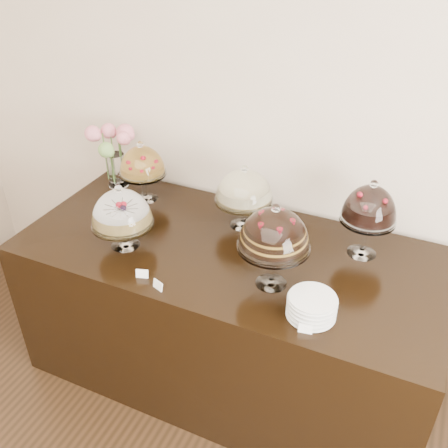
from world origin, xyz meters
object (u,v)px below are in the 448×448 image
at_px(cake_stand_dark_choco, 370,207).
at_px(plate_stack, 312,307).
at_px(display_counter, 228,312).
at_px(cake_stand_fruit_tart, 142,164).
at_px(cake_stand_choco_layer, 274,232).
at_px(flower_vase, 114,149).
at_px(cake_stand_cheesecake, 244,189).
at_px(cake_stand_sugar_sponge, 121,211).

bearing_deg(cake_stand_dark_choco, plate_stack, -100.83).
relative_size(display_counter, cake_stand_fruit_tart, 5.88).
distance_m(cake_stand_choco_layer, cake_stand_dark_choco, 0.54).
distance_m(display_counter, cake_stand_choco_layer, 0.82).
height_order(display_counter, cake_stand_dark_choco, cake_stand_dark_choco).
distance_m(cake_stand_choco_layer, flower_vase, 1.33).
distance_m(cake_stand_choco_layer, plate_stack, 0.36).
bearing_deg(cake_stand_cheesecake, flower_vase, 173.60).
xyz_separation_m(cake_stand_cheesecake, plate_stack, (0.55, -0.55, -0.17)).
relative_size(cake_stand_sugar_sponge, cake_stand_choco_layer, 0.82).
distance_m(display_counter, flower_vase, 1.21).
height_order(cake_stand_fruit_tart, plate_stack, cake_stand_fruit_tart).
distance_m(cake_stand_dark_choco, plate_stack, 0.61).
height_order(cake_stand_sugar_sponge, cake_stand_cheesecake, cake_stand_cheesecake).
distance_m(display_counter, plate_stack, 0.80).
bearing_deg(flower_vase, cake_stand_choco_layer, -22.94).
xyz_separation_m(cake_stand_sugar_sponge, cake_stand_dark_choco, (1.14, 0.44, 0.06)).
bearing_deg(cake_stand_dark_choco, cake_stand_cheesecake, -179.59).
relative_size(cake_stand_choco_layer, cake_stand_fruit_tart, 1.16).
distance_m(cake_stand_dark_choco, flower_vase, 1.56).
distance_m(cake_stand_sugar_sponge, flower_vase, 0.68).
bearing_deg(cake_stand_cheesecake, cake_stand_dark_choco, 0.41).
relative_size(cake_stand_dark_choco, flower_vase, 1.06).
relative_size(cake_stand_choco_layer, plate_stack, 2.07).
bearing_deg(cake_stand_sugar_sponge, display_counter, 21.11).
xyz_separation_m(display_counter, cake_stand_dark_choco, (0.64, 0.25, 0.72)).
xyz_separation_m(cake_stand_choco_layer, flower_vase, (-1.22, 0.52, -0.04)).
relative_size(cake_stand_fruit_tart, plate_stack, 1.79).
distance_m(cake_stand_choco_layer, cake_stand_fruit_tart, 1.06).
bearing_deg(cake_stand_fruit_tart, cake_stand_dark_choco, -0.72).
bearing_deg(flower_vase, cake_stand_dark_choco, -3.55).
height_order(cake_stand_sugar_sponge, cake_stand_fruit_tart, cake_stand_fruit_tart).
bearing_deg(cake_stand_fruit_tart, display_counter, -21.59).
relative_size(cake_stand_sugar_sponge, cake_stand_dark_choco, 0.84).
bearing_deg(cake_stand_sugar_sponge, flower_vase, 127.88).
bearing_deg(cake_stand_sugar_sponge, cake_stand_choco_layer, 1.55).
relative_size(cake_stand_sugar_sponge, plate_stack, 1.69).
height_order(cake_stand_sugar_sponge, cake_stand_choco_layer, cake_stand_choco_layer).
bearing_deg(cake_stand_cheesecake, plate_stack, -45.22).
xyz_separation_m(display_counter, plate_stack, (0.53, -0.31, 0.50)).
bearing_deg(cake_stand_cheesecake, cake_stand_sugar_sponge, -138.06).
distance_m(cake_stand_choco_layer, cake_stand_cheesecake, 0.53).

